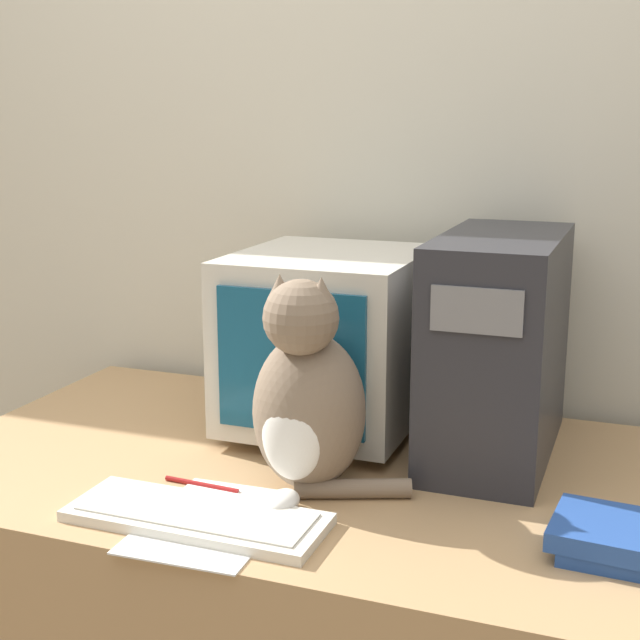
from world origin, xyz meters
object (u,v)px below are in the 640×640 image
(cat, at_px, (307,400))
(computer_tower, at_px, (498,346))
(keyboard, at_px, (197,517))
(pen, at_px, (202,485))
(book_stack, at_px, (609,536))
(crt_monitor, at_px, (329,340))

(cat, bearing_deg, computer_tower, 47.63)
(keyboard, relative_size, cat, 1.11)
(computer_tower, bearing_deg, pen, -142.21)
(book_stack, relative_size, pen, 1.32)
(crt_monitor, relative_size, computer_tower, 0.89)
(crt_monitor, xyz_separation_m, keyboard, (-0.05, -0.49, -0.18))
(keyboard, height_order, cat, cat)
(crt_monitor, distance_m, pen, 0.42)
(crt_monitor, bearing_deg, pen, -106.71)
(cat, distance_m, book_stack, 0.53)
(computer_tower, relative_size, cat, 1.21)
(book_stack, bearing_deg, crt_monitor, 148.70)
(crt_monitor, height_order, keyboard, crt_monitor)
(keyboard, height_order, pen, keyboard)
(crt_monitor, bearing_deg, keyboard, -95.70)
(cat, height_order, book_stack, cat)
(crt_monitor, xyz_separation_m, pen, (-0.11, -0.36, -0.19))
(computer_tower, height_order, pen, computer_tower)
(computer_tower, height_order, keyboard, computer_tower)
(crt_monitor, bearing_deg, book_stack, -31.30)
(computer_tower, xyz_separation_m, cat, (-0.28, -0.29, -0.05))
(crt_monitor, bearing_deg, cat, -76.74)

